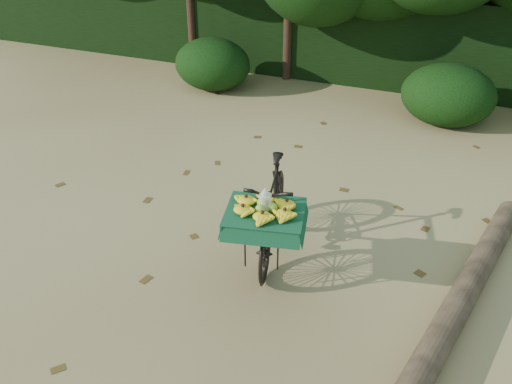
% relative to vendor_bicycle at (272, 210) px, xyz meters
% --- Properties ---
extents(ground, '(80.00, 80.00, 0.00)m').
position_rel_vendor_bicycle_xyz_m(ground, '(0.07, 0.28, -0.57)').
color(ground, tan).
rests_on(ground, ground).
extents(vendor_bicycle, '(1.02, 1.95, 1.12)m').
position_rel_vendor_bicycle_xyz_m(vendor_bicycle, '(0.00, 0.00, 0.00)').
color(vendor_bicycle, black).
rests_on(vendor_bicycle, ground).
extents(fallen_log, '(1.20, 3.84, 0.28)m').
position_rel_vendor_bicycle_xyz_m(fallen_log, '(2.17, -0.17, -0.43)').
color(fallen_log, brown).
rests_on(fallen_log, ground).
extents(hedge_backdrop, '(26.00, 1.80, 1.80)m').
position_rel_vendor_bicycle_xyz_m(hedge_backdrop, '(0.07, 6.58, 0.33)').
color(hedge_backdrop, black).
rests_on(hedge_backdrop, ground).
extents(bush_clumps, '(8.80, 1.70, 0.90)m').
position_rel_vendor_bicycle_xyz_m(bush_clumps, '(0.57, 4.58, -0.12)').
color(bush_clumps, black).
rests_on(bush_clumps, ground).
extents(leaf_litter, '(7.00, 7.30, 0.01)m').
position_rel_vendor_bicycle_xyz_m(leaf_litter, '(0.07, 0.93, -0.57)').
color(leaf_litter, '#513915').
rests_on(leaf_litter, ground).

